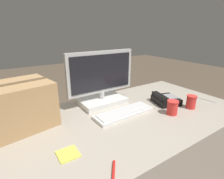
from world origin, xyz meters
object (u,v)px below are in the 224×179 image
at_px(desk_phone, 165,100).
at_px(pen_marker, 113,172).
at_px(spoon, 210,101).
at_px(sticky_note_pad, 68,154).
at_px(paper_cup_left, 172,107).
at_px(paper_cup_right, 191,102).
at_px(monitor, 101,84).
at_px(keyboard, 124,113).
at_px(cardboard_box, 14,106).

xyz_separation_m(desk_phone, pen_marker, (-0.75, -0.38, -0.02)).
bearing_deg(spoon, pen_marker, -89.42).
distance_m(spoon, sticky_note_pad, 1.22).
height_order(paper_cup_left, paper_cup_right, paper_cup_left).
height_order(pen_marker, sticky_note_pad, pen_marker).
distance_m(paper_cup_left, sticky_note_pad, 0.76).
bearing_deg(paper_cup_right, desk_phone, 117.40).
height_order(monitor, keyboard, monitor).
distance_m(keyboard, cardboard_box, 0.69).
relative_size(keyboard, paper_cup_left, 4.40).
xyz_separation_m(desk_phone, paper_cup_left, (-0.11, -0.16, 0.02)).
bearing_deg(paper_cup_left, monitor, 125.62).
bearing_deg(sticky_note_pad, spoon, -0.92).
relative_size(keyboard, desk_phone, 1.98).
height_order(spoon, cardboard_box, cardboard_box).
height_order(spoon, sticky_note_pad, sticky_note_pad).
height_order(paper_cup_right, sticky_note_pad, paper_cup_right).
bearing_deg(keyboard, monitor, 95.03).
bearing_deg(pen_marker, monitor, 10.05).
height_order(paper_cup_right, pen_marker, paper_cup_right).
relative_size(paper_cup_right, cardboard_box, 0.21).
distance_m(pen_marker, sticky_note_pad, 0.24).
relative_size(spoon, sticky_note_pad, 1.66).
xyz_separation_m(paper_cup_left, paper_cup_right, (0.20, -0.01, -0.00)).
bearing_deg(paper_cup_left, paper_cup_right, -3.19).
relative_size(monitor, spoon, 3.41).
bearing_deg(keyboard, spoon, -17.06).
height_order(monitor, paper_cup_right, monitor).
height_order(desk_phone, pen_marker, desk_phone).
bearing_deg(sticky_note_pad, paper_cup_left, 0.41).
relative_size(desk_phone, paper_cup_right, 2.25).
relative_size(monitor, pen_marker, 5.09).
bearing_deg(desk_phone, paper_cup_left, -110.66).
bearing_deg(cardboard_box, monitor, 3.29).
bearing_deg(cardboard_box, paper_cup_right, -20.22).
height_order(paper_cup_left, pen_marker, paper_cup_left).
xyz_separation_m(keyboard, paper_cup_left, (0.28, -0.18, 0.04)).
bearing_deg(desk_phone, pen_marker, -138.10).
xyz_separation_m(monitor, pen_marker, (-0.32, -0.66, -0.15)).
bearing_deg(pen_marker, keyboard, -5.31).
relative_size(desk_phone, spoon, 1.37).
distance_m(desk_phone, spoon, 0.39).
xyz_separation_m(spoon, pen_marker, (-1.10, -0.19, 0.00)).
relative_size(paper_cup_left, cardboard_box, 0.22).
bearing_deg(cardboard_box, desk_phone, -13.37).
xyz_separation_m(paper_cup_right, pen_marker, (-0.84, -0.21, -0.04)).
xyz_separation_m(paper_cup_left, pen_marker, (-0.64, -0.22, -0.04)).
relative_size(paper_cup_left, paper_cup_right, 1.01).
distance_m(monitor, keyboard, 0.30).
distance_m(desk_phone, pen_marker, 0.84).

